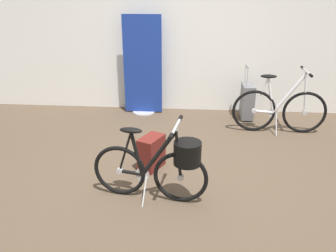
{
  "coord_description": "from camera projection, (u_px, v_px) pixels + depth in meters",
  "views": [
    {
      "loc": [
        0.21,
        -3.39,
        2.02
      ],
      "look_at": [
        -0.09,
        0.19,
        0.55
      ],
      "focal_mm": 38.32,
      "sensor_mm": 36.0,
      "label": 1
    }
  ],
  "objects": [
    {
      "name": "ground_plane",
      "position": [
        175.0,
        179.0,
        3.91
      ],
      "size": [
        6.94,
        6.94,
        0.0
      ],
      "primitive_type": "plane",
      "color": "brown"
    },
    {
      "name": "back_wall",
      "position": [
        185.0,
        29.0,
        5.58
      ],
      "size": [
        6.94,
        0.1,
        2.61
      ],
      "primitive_type": "cube",
      "color": "white",
      "rests_on": "ground_plane"
    },
    {
      "name": "floor_banner_stand",
      "position": [
        143.0,
        71.0,
        5.62
      ],
      "size": [
        0.6,
        0.36,
        1.55
      ],
      "color": "#B7B7BC",
      "rests_on": "ground_plane"
    },
    {
      "name": "folding_bike_foreground",
      "position": [
        162.0,
        164.0,
        3.42
      ],
      "size": [
        1.14,
        0.53,
        0.81
      ],
      "color": "black",
      "rests_on": "ground_plane"
    },
    {
      "name": "display_bike_left",
      "position": [
        279.0,
        109.0,
        5.01
      ],
      "size": [
        1.3,
        0.53,
        0.91
      ],
      "color": "black",
      "rests_on": "ground_plane"
    },
    {
      "name": "rolling_suitcase",
      "position": [
        247.0,
        101.0,
        5.53
      ],
      "size": [
        0.18,
        0.36,
        0.83
      ],
      "color": "slate",
      "rests_on": "ground_plane"
    },
    {
      "name": "backpack_on_floor",
      "position": [
        151.0,
        153.0,
        4.09
      ],
      "size": [
        0.32,
        0.37,
        0.38
      ],
      "color": "maroon",
      "rests_on": "ground_plane"
    }
  ]
}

